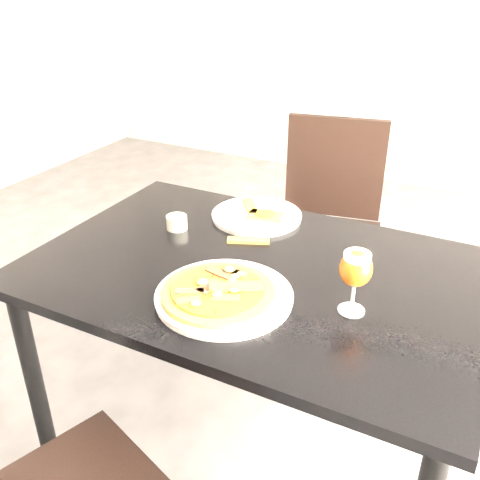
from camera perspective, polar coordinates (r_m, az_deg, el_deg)
The scene contains 9 objects.
dining_table at distance 1.48m, azimuth 1.54°, elevation -5.86°, with size 1.20×0.80×0.75m.
chair_far at distance 2.25m, azimuth 9.26°, elevation 1.74°, with size 0.50×0.50×0.92m.
plate_main at distance 1.30m, azimuth -1.71°, elevation -6.03°, with size 0.33×0.33×0.02m, color white.
pizza at distance 1.28m, azimuth -2.28°, elevation -5.51°, with size 0.27×0.27×0.03m.
plate_second at distance 1.70m, azimuth 1.79°, elevation 2.61°, with size 0.28×0.28×0.02m, color white.
crust_scraps at distance 1.69m, azimuth 2.21°, elevation 2.97°, with size 0.18×0.14×0.01m.
loose_crust at distance 1.56m, azimuth 0.89°, elevation -0.04°, with size 0.12×0.03×0.01m, color brown.
sauce_cup at distance 1.64m, azimuth -6.77°, elevation 1.95°, with size 0.06×0.06×0.04m.
beer_glass at distance 1.23m, azimuth 12.26°, elevation -3.06°, with size 0.08×0.08×0.16m.
Camera 1 is at (0.72, -0.89, 1.48)m, focal length 40.00 mm.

